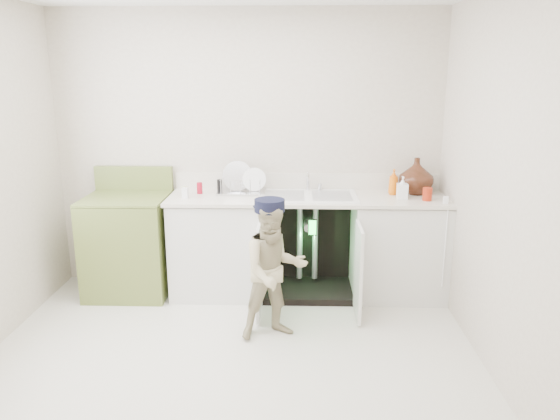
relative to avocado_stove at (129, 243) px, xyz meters
name	(u,v)px	position (x,y,z in m)	size (l,w,h in m)	color
ground	(232,359)	(1.05, -1.18, -0.46)	(3.50, 3.50, 0.00)	beige
room_shell	(227,186)	(1.05, -1.18, 0.79)	(6.00, 5.50, 1.26)	beige
counter_run	(311,243)	(1.63, 0.03, 0.01)	(2.44, 1.02, 1.22)	silver
avocado_stove	(129,243)	(0.00, 0.00, 0.00)	(0.72, 0.65, 1.11)	olive
repair_worker	(274,269)	(1.34, -0.81, 0.08)	(0.64, 0.77, 1.07)	tan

